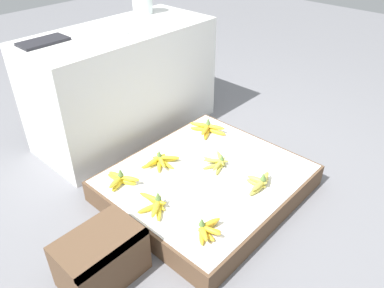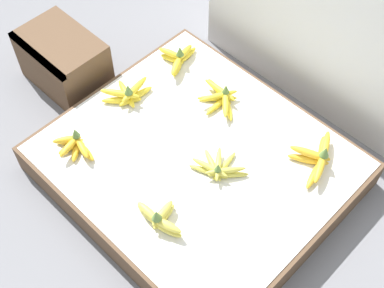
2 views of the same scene
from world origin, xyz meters
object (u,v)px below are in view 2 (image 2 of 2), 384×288
at_px(banana_bunch_front_midright, 159,218).
at_px(banana_bunch_back_right, 317,158).
at_px(wooden_crate, 64,61).
at_px(banana_bunch_middle_midright, 218,168).
at_px(banana_bunch_back_midleft, 221,97).
at_px(banana_bunch_front_left, 74,145).
at_px(banana_bunch_middle_left, 128,94).
at_px(banana_bunch_back_left, 178,58).

relative_size(banana_bunch_front_midright, banana_bunch_back_right, 0.82).
height_order(wooden_crate, banana_bunch_middle_midright, wooden_crate).
bearing_deg(banana_bunch_back_midleft, banana_bunch_front_left, -112.43).
relative_size(banana_bunch_middle_left, banana_bunch_back_right, 0.84).
height_order(banana_bunch_middle_left, banana_bunch_back_midleft, banana_bunch_middle_left).
bearing_deg(banana_bunch_front_midright, banana_bunch_back_left, 130.47).
bearing_deg(banana_bunch_front_left, banana_bunch_middle_left, 98.62).
distance_m(banana_bunch_front_midright, banana_bunch_back_left, 0.79).
relative_size(banana_bunch_back_midleft, banana_bunch_back_right, 0.90).
xyz_separation_m(banana_bunch_back_left, banana_bunch_back_midleft, (0.29, -0.03, -0.01)).
relative_size(banana_bunch_middle_midright, banana_bunch_back_midleft, 0.90).
bearing_deg(banana_bunch_back_right, banana_bunch_front_midright, -112.14).
relative_size(banana_bunch_middle_left, banana_bunch_middle_midright, 1.04).
bearing_deg(banana_bunch_middle_left, banana_bunch_middle_midright, -0.38).
distance_m(wooden_crate, banana_bunch_middle_midright, 0.91).
xyz_separation_m(banana_bunch_middle_midright, banana_bunch_back_left, (-0.52, 0.30, 0.01)).
xyz_separation_m(wooden_crate, banana_bunch_back_midleft, (0.67, 0.31, 0.04)).
distance_m(banana_bunch_middle_left, banana_bunch_middle_midright, 0.52).
height_order(wooden_crate, banana_bunch_front_left, wooden_crate).
bearing_deg(banana_bunch_front_left, banana_bunch_middle_midright, 33.87).
xyz_separation_m(banana_bunch_front_left, banana_bunch_middle_midright, (0.47, 0.32, -0.01)).
bearing_deg(banana_bunch_back_right, banana_bunch_back_midleft, -176.68).
bearing_deg(banana_bunch_front_left, banana_bunch_back_midleft, 67.57).
relative_size(banana_bunch_front_left, banana_bunch_back_midleft, 0.81).
bearing_deg(banana_bunch_front_midright, banana_bunch_middle_left, 149.18).
bearing_deg(banana_bunch_back_left, banana_bunch_middle_midright, -30.01).
distance_m(banana_bunch_front_left, banana_bunch_middle_midright, 0.57).
relative_size(wooden_crate, banana_bunch_front_midright, 1.78).
distance_m(banana_bunch_front_left, banana_bunch_back_midleft, 0.63).
distance_m(banana_bunch_front_midright, banana_bunch_middle_left, 0.60).
distance_m(wooden_crate, banana_bunch_front_left, 0.51).
relative_size(wooden_crate, banana_bunch_back_midleft, 1.62).
xyz_separation_m(banana_bunch_back_midleft, banana_bunch_back_right, (0.47, 0.03, 0.01)).
height_order(banana_bunch_front_left, banana_bunch_back_left, banana_bunch_back_left).
height_order(wooden_crate, banana_bunch_back_midleft, wooden_crate).
bearing_deg(wooden_crate, banana_bunch_front_left, -32.09).
bearing_deg(banana_bunch_middle_midright, banana_bunch_middle_left, 179.62).
distance_m(wooden_crate, banana_bunch_back_right, 1.20).
bearing_deg(banana_bunch_back_right, banana_bunch_front_left, -139.48).
bearing_deg(banana_bunch_back_right, banana_bunch_back_left, 179.70).
xyz_separation_m(banana_bunch_front_midright, banana_bunch_middle_left, (-0.52, 0.31, -0.00)).
height_order(wooden_crate, banana_bunch_front_midright, wooden_crate).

